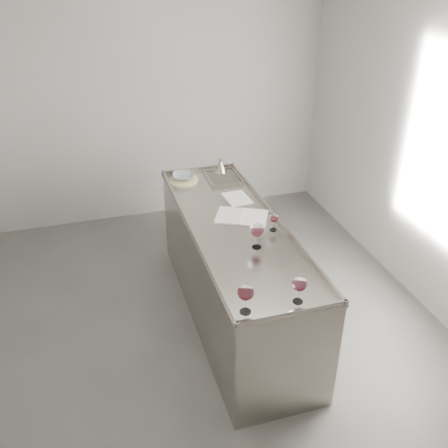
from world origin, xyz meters
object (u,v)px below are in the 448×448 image
object	(u,v)px
wine_glass_left	(246,293)
wine_glass_middle	(257,231)
wine_glass_right	(299,284)
wine_funnel	(221,167)
notebook	(242,216)
counter	(234,272)
ceramic_bowl	(183,177)
wine_glass_small	(274,218)

from	to	relation	value
wine_glass_left	wine_glass_middle	bearing A→B (deg)	64.73
wine_glass_right	wine_funnel	xyz separation A→B (m)	(0.12, 2.16, -0.08)
wine_glass_middle	notebook	size ratio (longest dim) A/B	0.40
counter	wine_glass_middle	xyz separation A→B (m)	(0.06, -0.38, 0.61)
notebook	wine_funnel	size ratio (longest dim) A/B	2.76
wine_glass_middle	wine_glass_left	bearing A→B (deg)	-115.27
wine_glass_right	wine_glass_middle	bearing A→B (deg)	92.31
counter	ceramic_bowl	xyz separation A→B (m)	(-0.21, 0.97, 0.51)
ceramic_bowl	wine_glass_small	bearing A→B (deg)	-67.19
wine_glass_middle	wine_glass_small	bearing A→B (deg)	43.42
wine_glass_middle	counter	bearing A→B (deg)	98.23
wine_funnel	wine_glass_middle	bearing A→B (deg)	-95.62
ceramic_bowl	counter	bearing A→B (deg)	-77.96
notebook	ceramic_bowl	size ratio (longest dim) A/B	2.42
ceramic_bowl	wine_funnel	world-z (taller)	wine_funnel
counter	wine_funnel	world-z (taller)	wine_funnel
wine_glass_middle	notebook	xyz separation A→B (m)	(0.04, 0.49, -0.14)
wine_glass_left	wine_glass_right	bearing A→B (deg)	0.00
wine_glass_small	counter	bearing A→B (deg)	147.76
notebook	wine_funnel	world-z (taller)	wine_funnel
wine_glass_left	ceramic_bowl	bearing A→B (deg)	88.12
ceramic_bowl	wine_funnel	size ratio (longest dim) A/B	1.14
wine_glass_right	wine_funnel	world-z (taller)	wine_glass_right
wine_glass_small	ceramic_bowl	world-z (taller)	wine_glass_small
wine_glass_right	wine_funnel	bearing A→B (deg)	86.94
counter	wine_glass_small	world-z (taller)	wine_glass_small
wine_glass_middle	wine_funnel	distance (m)	1.47
wine_glass_left	counter	bearing A→B (deg)	75.72
ceramic_bowl	wine_funnel	xyz separation A→B (m)	(0.41, 0.10, 0.01)
counter	wine_glass_left	xyz separation A→B (m)	(-0.28, -1.08, 0.62)
wine_glass_small	ceramic_bowl	size ratio (longest dim) A/B	0.72
wine_glass_middle	notebook	world-z (taller)	wine_glass_middle
wine_glass_left	wine_funnel	distance (m)	2.21
notebook	ceramic_bowl	world-z (taller)	ceramic_bowl
wine_glass_right	notebook	xyz separation A→B (m)	(0.02, 1.19, -0.13)
counter	wine_glass_middle	bearing A→B (deg)	-81.77
counter	notebook	xyz separation A→B (m)	(0.10, 0.11, 0.47)
wine_glass_left	wine_funnel	xyz separation A→B (m)	(0.47, 2.16, -0.09)
wine_glass_left	ceramic_bowl	size ratio (longest dim) A/B	0.98
wine_glass_small	ceramic_bowl	bearing A→B (deg)	112.81
wine_funnel	counter	bearing A→B (deg)	-100.44
ceramic_bowl	wine_funnel	distance (m)	0.42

